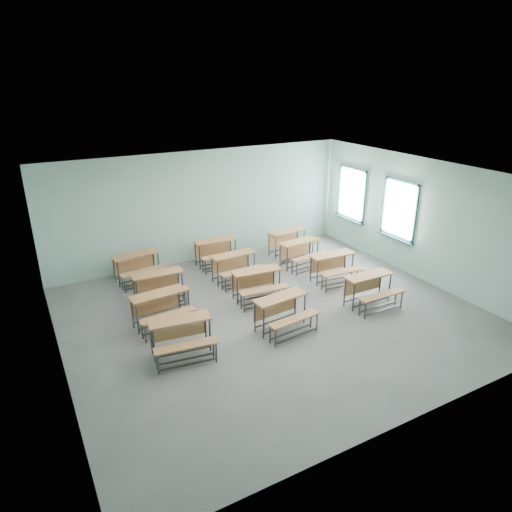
{
  "coord_description": "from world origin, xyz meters",
  "views": [
    {
      "loc": [
        -4.77,
        -7.89,
        5.16
      ],
      "look_at": [
        0.21,
        1.2,
        1.0
      ],
      "focal_mm": 32.0,
      "sensor_mm": 36.0,
      "label": 1
    }
  ],
  "objects_px": {
    "desk_unit_r0c0": "(181,333)",
    "desk_unit_r3c1": "(217,249)",
    "desk_unit_r0c2": "(371,286)",
    "desk_unit_r2c2": "(302,250)",
    "desk_unit_r3c0": "(138,264)",
    "desk_unit_r1c2": "(334,264)",
    "desk_unit_r3c2": "(289,239)",
    "desk_unit_r0c1": "(283,309)",
    "desk_unit_r1c1": "(258,281)",
    "desk_unit_r2c0": "(159,284)",
    "desk_unit_r2c1": "(235,264)",
    "desk_unit_r1c0": "(161,305)"
  },
  "relations": [
    {
      "from": "desk_unit_r3c0",
      "to": "desk_unit_r3c2",
      "type": "bearing_deg",
      "value": -9.69
    },
    {
      "from": "desk_unit_r1c1",
      "to": "desk_unit_r2c1",
      "type": "bearing_deg",
      "value": 95.63
    },
    {
      "from": "desk_unit_r2c1",
      "to": "desk_unit_r3c0",
      "type": "xyz_separation_m",
      "value": [
        -2.26,
        1.23,
        0.0
      ]
    },
    {
      "from": "desk_unit_r0c0",
      "to": "desk_unit_r2c1",
      "type": "relative_size",
      "value": 1.04
    },
    {
      "from": "desk_unit_r2c2",
      "to": "desk_unit_r1c1",
      "type": "bearing_deg",
      "value": -155.54
    },
    {
      "from": "desk_unit_r0c0",
      "to": "desk_unit_r2c2",
      "type": "distance_m",
      "value": 5.2
    },
    {
      "from": "desk_unit_r1c2",
      "to": "desk_unit_r3c0",
      "type": "xyz_separation_m",
      "value": [
        -4.53,
        2.5,
        0.0
      ]
    },
    {
      "from": "desk_unit_r2c0",
      "to": "desk_unit_r3c2",
      "type": "height_order",
      "value": "same"
    },
    {
      "from": "desk_unit_r3c0",
      "to": "desk_unit_r1c2",
      "type": "bearing_deg",
      "value": -35.1
    },
    {
      "from": "desk_unit_r3c1",
      "to": "desk_unit_r3c2",
      "type": "bearing_deg",
      "value": -6.03
    },
    {
      "from": "desk_unit_r2c1",
      "to": "desk_unit_r0c2",
      "type": "bearing_deg",
      "value": -54.36
    },
    {
      "from": "desk_unit_r2c0",
      "to": "desk_unit_r2c2",
      "type": "distance_m",
      "value": 4.23
    },
    {
      "from": "desk_unit_r0c0",
      "to": "desk_unit_r3c1",
      "type": "distance_m",
      "value": 4.53
    },
    {
      "from": "desk_unit_r0c1",
      "to": "desk_unit_r1c2",
      "type": "height_order",
      "value": "same"
    },
    {
      "from": "desk_unit_r0c1",
      "to": "desk_unit_r1c0",
      "type": "height_order",
      "value": "same"
    },
    {
      "from": "desk_unit_r0c2",
      "to": "desk_unit_r2c2",
      "type": "xyz_separation_m",
      "value": [
        -0.13,
        2.74,
        0.0
      ]
    },
    {
      "from": "desk_unit_r0c2",
      "to": "desk_unit_r2c2",
      "type": "bearing_deg",
      "value": 92.93
    },
    {
      "from": "desk_unit_r0c1",
      "to": "desk_unit_r3c0",
      "type": "bearing_deg",
      "value": 111.73
    },
    {
      "from": "desk_unit_r2c0",
      "to": "desk_unit_r1c0",
      "type": "bearing_deg",
      "value": -103.73
    },
    {
      "from": "desk_unit_r1c2",
      "to": "desk_unit_r2c1",
      "type": "distance_m",
      "value": 2.6
    },
    {
      "from": "desk_unit_r0c2",
      "to": "desk_unit_r1c2",
      "type": "bearing_deg",
      "value": 87.96
    },
    {
      "from": "desk_unit_r0c0",
      "to": "desk_unit_r2c2",
      "type": "bearing_deg",
      "value": 37.3
    },
    {
      "from": "desk_unit_r1c2",
      "to": "desk_unit_r3c2",
      "type": "relative_size",
      "value": 0.97
    },
    {
      "from": "desk_unit_r1c1",
      "to": "desk_unit_r2c1",
      "type": "distance_m",
      "value": 1.22
    },
    {
      "from": "desk_unit_r3c0",
      "to": "desk_unit_r2c1",
      "type": "bearing_deg",
      "value": -34.69
    },
    {
      "from": "desk_unit_r0c2",
      "to": "desk_unit_r2c2",
      "type": "relative_size",
      "value": 0.95
    },
    {
      "from": "desk_unit_r1c0",
      "to": "desk_unit_r2c2",
      "type": "bearing_deg",
      "value": 11.16
    },
    {
      "from": "desk_unit_r1c0",
      "to": "desk_unit_r3c1",
      "type": "relative_size",
      "value": 1.04
    },
    {
      "from": "desk_unit_r1c2",
      "to": "desk_unit_r2c1",
      "type": "relative_size",
      "value": 1.0
    },
    {
      "from": "desk_unit_r3c1",
      "to": "desk_unit_r3c2",
      "type": "height_order",
      "value": "same"
    },
    {
      "from": "desk_unit_r3c0",
      "to": "desk_unit_r1c1",
      "type": "bearing_deg",
      "value": -53.45
    },
    {
      "from": "desk_unit_r0c0",
      "to": "desk_unit_r3c0",
      "type": "xyz_separation_m",
      "value": [
        0.18,
        3.81,
        0.0
      ]
    },
    {
      "from": "desk_unit_r2c2",
      "to": "desk_unit_r3c0",
      "type": "relative_size",
      "value": 1.0
    },
    {
      "from": "desk_unit_r3c2",
      "to": "desk_unit_r0c0",
      "type": "bearing_deg",
      "value": -149.67
    },
    {
      "from": "desk_unit_r0c1",
      "to": "desk_unit_r3c1",
      "type": "height_order",
      "value": "same"
    },
    {
      "from": "desk_unit_r2c0",
      "to": "desk_unit_r1c1",
      "type": "bearing_deg",
      "value": -22.55
    },
    {
      "from": "desk_unit_r0c2",
      "to": "desk_unit_r1c1",
      "type": "height_order",
      "value": "same"
    },
    {
      "from": "desk_unit_r0c1",
      "to": "desk_unit_r2c0",
      "type": "height_order",
      "value": "same"
    },
    {
      "from": "desk_unit_r0c1",
      "to": "desk_unit_r1c2",
      "type": "bearing_deg",
      "value": 24.31
    },
    {
      "from": "desk_unit_r1c2",
      "to": "desk_unit_r0c0",
      "type": "bearing_deg",
      "value": -161.57
    },
    {
      "from": "desk_unit_r3c0",
      "to": "desk_unit_r3c1",
      "type": "distance_m",
      "value": 2.28
    },
    {
      "from": "desk_unit_r0c2",
      "to": "desk_unit_r1c1",
      "type": "distance_m",
      "value": 2.68
    },
    {
      "from": "desk_unit_r1c2",
      "to": "desk_unit_r2c2",
      "type": "bearing_deg",
      "value": 101.31
    },
    {
      "from": "desk_unit_r0c0",
      "to": "desk_unit_r3c1",
      "type": "xyz_separation_m",
      "value": [
        2.46,
        3.81,
        0.0
      ]
    },
    {
      "from": "desk_unit_r1c1",
      "to": "desk_unit_r2c1",
      "type": "relative_size",
      "value": 1.02
    },
    {
      "from": "desk_unit_r0c0",
      "to": "desk_unit_r0c2",
      "type": "bearing_deg",
      "value": 5.65
    },
    {
      "from": "desk_unit_r2c0",
      "to": "desk_unit_r2c1",
      "type": "relative_size",
      "value": 0.99
    },
    {
      "from": "desk_unit_r0c0",
      "to": "desk_unit_r3c0",
      "type": "distance_m",
      "value": 3.81
    },
    {
      "from": "desk_unit_r0c0",
      "to": "desk_unit_r0c2",
      "type": "distance_m",
      "value": 4.65
    },
    {
      "from": "desk_unit_r1c0",
      "to": "desk_unit_r3c1",
      "type": "height_order",
      "value": "same"
    }
  ]
}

